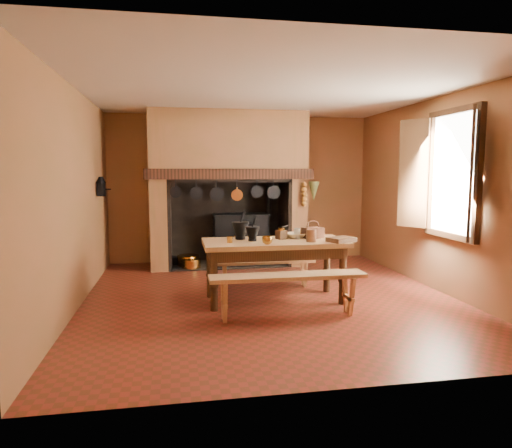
{
  "coord_description": "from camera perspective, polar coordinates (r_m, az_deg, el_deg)",
  "views": [
    {
      "loc": [
        -1.26,
        -6.05,
        1.73
      ],
      "look_at": [
        -0.13,
        0.3,
        0.99
      ],
      "focal_mm": 32.0,
      "sensor_mm": 36.0,
      "label": 1
    }
  ],
  "objects": [
    {
      "name": "brass_mug_b",
      "position": [
        6.41,
        5.74,
        -1.18
      ],
      "size": [
        0.09,
        0.09,
        0.1
      ],
      "primitive_type": "cylinder",
      "rotation": [
        0.0,
        0.0,
        0.02
      ],
      "color": "#B17628",
      "rests_on": "work_table"
    },
    {
      "name": "mixing_bowl",
      "position": [
        6.32,
        4.97,
        -1.42
      ],
      "size": [
        0.32,
        0.32,
        0.07
      ],
      "primitive_type": "imported",
      "rotation": [
        0.0,
        0.0,
        0.14
      ],
      "color": "#C1B894",
      "rests_on": "work_table"
    },
    {
      "name": "wooden_tray",
      "position": [
        6.06,
        10.61,
        -1.91
      ],
      "size": [
        0.41,
        0.36,
        0.06
      ],
      "primitive_type": "cube",
      "rotation": [
        0.0,
        0.0,
        0.43
      ],
      "color": "#382212",
      "rests_on": "work_table"
    },
    {
      "name": "brass_cup",
      "position": [
        5.74,
        1.42,
        -2.05
      ],
      "size": [
        0.17,
        0.17,
        0.1
      ],
      "primitive_type": "imported",
      "rotation": [
        0.0,
        0.0,
        0.36
      ],
      "color": "#B17628",
      "rests_on": "work_table"
    },
    {
      "name": "chimney_breast",
      "position": [
        8.41,
        -3.54,
        7.11
      ],
      "size": [
        2.95,
        0.96,
        2.8
      ],
      "color": "#995D3D",
      "rests_on": "floor"
    },
    {
      "name": "back_wall",
      "position": [
        8.89,
        -1.92,
        4.44
      ],
      "size": [
        5.0,
        0.02,
        2.8
      ],
      "primitive_type": "cube",
      "color": "#995D3D",
      "rests_on": "floor"
    },
    {
      "name": "floor",
      "position": [
        6.42,
        1.66,
        -9.09
      ],
      "size": [
        5.5,
        5.5,
        0.0
      ],
      "primitive_type": "plane",
      "color": "maroon",
      "rests_on": "ground"
    },
    {
      "name": "herb_bunch",
      "position": [
        8.22,
        7.23,
        4.07
      ],
      "size": [
        0.2,
        0.2,
        0.35
      ],
      "primitive_type": "cone",
      "rotation": [
        3.14,
        0.0,
        0.0
      ],
      "color": "#555E2C",
      "rests_on": "chimney_breast"
    },
    {
      "name": "bench_back",
      "position": [
        6.81,
        1.12,
        -5.44
      ],
      "size": [
        1.49,
        0.26,
        0.42
      ],
      "color": "tan",
      "rests_on": "floor"
    },
    {
      "name": "wall_right",
      "position": [
        7.13,
        21.82,
        3.44
      ],
      "size": [
        0.02,
        5.5,
        2.8
      ],
      "primitive_type": "cube",
      "color": "#995D3D",
      "rests_on": "floor"
    },
    {
      "name": "wicker_basket",
      "position": [
        6.32,
        7.11,
        -1.02
      ],
      "size": [
        0.31,
        0.26,
        0.25
      ],
      "rotation": [
        0.0,
        0.0,
        0.3
      ],
      "color": "#462315",
      "rests_on": "work_table"
    },
    {
      "name": "onion_string",
      "position": [
        8.17,
        6.02,
        3.72
      ],
      "size": [
        0.12,
        0.1,
        0.46
      ],
      "primitive_type": null,
      "color": "#945E1B",
      "rests_on": "chimney_breast"
    },
    {
      "name": "stoneware_crock",
      "position": [
        5.97,
        6.91,
        -1.46
      ],
      "size": [
        0.14,
        0.14,
        0.16
      ],
      "primitive_type": "cylinder",
      "rotation": [
        0.0,
        0.0,
        0.1
      ],
      "color": "brown",
      "rests_on": "work_table"
    },
    {
      "name": "hanging_pans",
      "position": [
        7.92,
        -3.39,
        3.88
      ],
      "size": [
        1.92,
        0.29,
        0.27
      ],
      "color": "black",
      "rests_on": "chimney_breast"
    },
    {
      "name": "coffee_grinder",
      "position": [
        6.19,
        3.19,
        -1.24
      ],
      "size": [
        0.18,
        0.16,
        0.19
      ],
      "rotation": [
        0.0,
        0.0,
        0.41
      ],
      "color": "#382212",
      "rests_on": "work_table"
    },
    {
      "name": "mortar_large",
      "position": [
        6.16,
        -1.97,
        -0.69
      ],
      "size": [
        0.24,
        0.24,
        0.4
      ],
      "rotation": [
        0.0,
        0.0,
        -0.22
      ],
      "color": "black",
      "rests_on": "work_table"
    },
    {
      "name": "wall_front",
      "position": [
        3.55,
        10.8,
        1.07
      ],
      "size": [
        5.0,
        0.02,
        2.8
      ],
      "primitive_type": "cube",
      "color": "#995D3D",
      "rests_on": "floor"
    },
    {
      "name": "wall_coffee_mill",
      "position": [
        7.69,
        -18.8,
        4.62
      ],
      "size": [
        0.23,
        0.16,
        0.31
      ],
      "color": "black",
      "rests_on": "wall_left"
    },
    {
      "name": "glass_jar",
      "position": [
        6.23,
        5.17,
        -1.19
      ],
      "size": [
        0.09,
        0.09,
        0.14
      ],
      "primitive_type": "cylinder",
      "rotation": [
        0.0,
        0.0,
        -0.1
      ],
      "color": "beige",
      "rests_on": "work_table"
    },
    {
      "name": "mortar_small",
      "position": [
        6.0,
        -0.45,
        -1.13
      ],
      "size": [
        0.19,
        0.19,
        0.32
      ],
      "rotation": [
        0.0,
        0.0,
        0.0
      ],
      "color": "black",
      "rests_on": "work_table"
    },
    {
      "name": "iron_range",
      "position": [
        8.67,
        -1.89,
        -1.69
      ],
      "size": [
        1.12,
        0.55,
        1.6
      ],
      "color": "black",
      "rests_on": "floor"
    },
    {
      "name": "window",
      "position": [
        6.7,
        22.63,
        5.8
      ],
      "size": [
        0.39,
        1.75,
        1.76
      ],
      "color": "white",
      "rests_on": "wall_right"
    },
    {
      "name": "ceiling",
      "position": [
        6.27,
        1.75,
        16.38
      ],
      "size": [
        5.5,
        5.5,
        0.0
      ],
      "primitive_type": "plane",
      "rotation": [
        3.14,
        0.0,
        0.0
      ],
      "color": "silver",
      "rests_on": "back_wall"
    },
    {
      "name": "bench_front",
      "position": [
        5.46,
        4.01,
        -7.63
      ],
      "size": [
        1.87,
        0.33,
        0.53
      ],
      "color": "tan",
      "rests_on": "floor"
    },
    {
      "name": "hearth_pans",
      "position": [
        8.43,
        -8.48,
        -4.69
      ],
      "size": [
        0.51,
        0.62,
        0.2
      ],
      "color": "#B17628",
      "rests_on": "floor"
    },
    {
      "name": "wall_left",
      "position": [
        6.18,
        -21.65,
        3.03
      ],
      "size": [
        0.02,
        5.5,
        2.8
      ],
      "primitive_type": "cube",
      "color": "#995D3D",
      "rests_on": "floor"
    },
    {
      "name": "work_table",
      "position": [
        6.1,
        2.36,
        -3.26
      ],
      "size": [
        1.89,
        0.84,
        0.82
      ],
      "color": "tan",
      "rests_on": "floor"
    },
    {
      "name": "brass_mug_a",
      "position": [
        5.87,
        -3.3,
        -1.96
      ],
      "size": [
        0.08,
        0.08,
        0.08
      ],
      "primitive_type": "cylinder",
      "rotation": [
        0.0,
        0.0,
        0.12
      ],
      "color": "#B17628",
      "rests_on": "work_table"
    }
  ]
}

